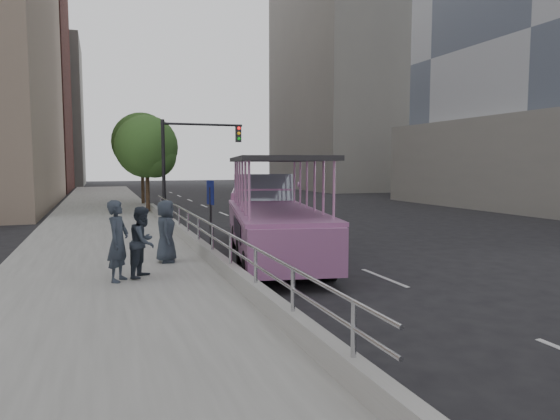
# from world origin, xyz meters

# --- Properties ---
(ground) EXTENTS (160.00, 160.00, 0.00)m
(ground) POSITION_xyz_m (0.00, 0.00, 0.00)
(ground) COLOR black
(sidewalk) EXTENTS (5.50, 80.00, 0.30)m
(sidewalk) POSITION_xyz_m (-5.75, 10.00, 0.15)
(sidewalk) COLOR #A4A49F
(sidewalk) RESTS_ON ground
(kerb_wall) EXTENTS (0.24, 30.00, 0.36)m
(kerb_wall) POSITION_xyz_m (-3.12, 2.00, 0.48)
(kerb_wall) COLOR #AFAEA9
(kerb_wall) RESTS_ON sidewalk
(guardrail) EXTENTS (0.07, 22.00, 0.71)m
(guardrail) POSITION_xyz_m (-3.12, 2.00, 1.14)
(guardrail) COLOR #BCBCC1
(guardrail) RESTS_ON kerb_wall
(duck_boat) EXTENTS (4.12, 9.84, 3.18)m
(duck_boat) POSITION_xyz_m (-0.77, 2.00, 1.18)
(duck_boat) COLOR black
(duck_boat) RESTS_ON ground
(car) EXTENTS (1.72, 3.83, 1.28)m
(car) POSITION_xyz_m (2.49, 10.66, 0.64)
(car) COLOR silver
(car) RESTS_ON ground
(pedestrian_near) EXTENTS (0.70, 0.81, 1.86)m
(pedestrian_near) POSITION_xyz_m (-5.58, -1.35, 1.23)
(pedestrian_near) COLOR #2B3440
(pedestrian_near) RESTS_ON sidewalk
(pedestrian_mid) EXTENTS (0.95, 1.02, 1.68)m
(pedestrian_mid) POSITION_xyz_m (-5.01, -1.10, 1.14)
(pedestrian_mid) COLOR #2B3440
(pedestrian_mid) RESTS_ON sidewalk
(pedestrian_far) EXTENTS (0.66, 0.90, 1.70)m
(pedestrian_far) POSITION_xyz_m (-4.28, 0.55, 1.15)
(pedestrian_far) COLOR #2B3440
(pedestrian_far) RESTS_ON sidewalk
(parking_sign) EXTENTS (0.13, 0.54, 2.44)m
(parking_sign) POSITION_xyz_m (-2.53, 3.00, 1.56)
(parking_sign) COLOR black
(parking_sign) RESTS_ON ground
(traffic_signal) EXTENTS (4.20, 0.32, 5.20)m
(traffic_signal) POSITION_xyz_m (-1.70, 12.50, 3.50)
(traffic_signal) COLOR black
(traffic_signal) RESTS_ON ground
(street_tree_near) EXTENTS (3.52, 3.52, 5.72)m
(street_tree_near) POSITION_xyz_m (-3.30, 15.93, 3.82)
(street_tree_near) COLOR #352418
(street_tree_near) RESTS_ON ground
(street_tree_far) EXTENTS (3.97, 3.97, 6.45)m
(street_tree_far) POSITION_xyz_m (-3.10, 21.93, 4.31)
(street_tree_far) COLOR #352418
(street_tree_far) RESTS_ON ground
(midrise_stone_a) EXTENTS (20.00, 20.00, 32.00)m
(midrise_stone_a) POSITION_xyz_m (26.00, 42.00, 16.00)
(midrise_stone_a) COLOR gray
(midrise_stone_a) RESTS_ON ground
(midrise_stone_b) EXTENTS (16.00, 14.00, 20.00)m
(midrise_stone_b) POSITION_xyz_m (-16.00, 64.00, 10.00)
(midrise_stone_b) COLOR gray
(midrise_stone_b) RESTS_ON ground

